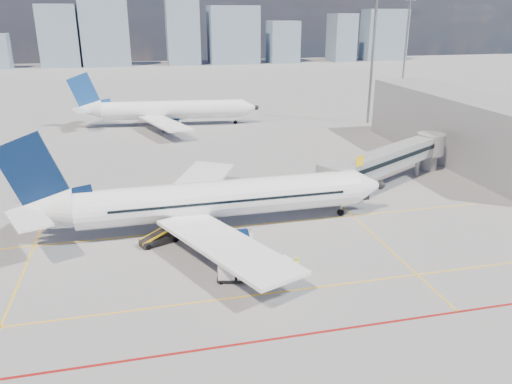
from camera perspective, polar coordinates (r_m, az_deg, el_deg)
ground at (r=46.93m, az=-0.92°, el=-7.87°), size 420.00×420.00×0.00m
apron_markings at (r=43.47m, az=-0.55°, el=-10.28°), size 90.00×35.12×0.01m
jet_bridge at (r=68.43m, az=15.48°, el=3.77°), size 23.55×15.78×6.30m
terminal_block at (r=84.27m, az=22.57°, el=6.79°), size 10.00×42.00×10.00m
floodlight_mast_ne at (r=106.79m, az=13.18°, el=14.89°), size 3.20×0.61×25.45m
floodlight_mast_far at (r=150.27m, az=16.78°, el=15.87°), size 3.20×0.61×25.45m
distant_skyline at (r=230.88m, az=-12.37°, el=17.04°), size 250.81×15.80×31.94m
main_aircraft at (r=52.59m, az=-5.58°, el=-0.98°), size 40.32×35.13×11.75m
second_aircraft at (r=103.96m, az=-10.34°, el=9.19°), size 37.62×32.73×11.02m
baggage_tug at (r=44.90m, az=2.45°, el=-8.12°), size 2.66×2.14×1.63m
cargo_dolly at (r=43.29m, az=-2.27°, el=-8.93°), size 3.55×2.19×1.81m
belt_loader at (r=50.97m, az=-10.88°, el=-5.18°), size 5.48×3.22×2.25m
ramp_worker at (r=44.50m, az=4.69°, el=-8.38°), size 0.70×0.71×1.65m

